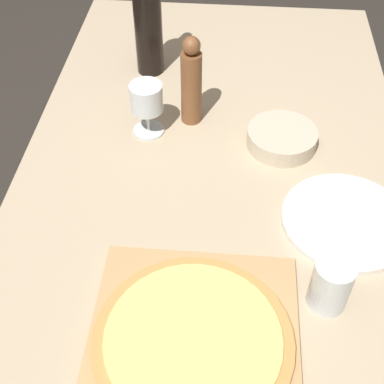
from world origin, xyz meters
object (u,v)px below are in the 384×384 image
object	(u,v)px
pizza	(193,341)
pepper_mill	(191,83)
wine_bottle	(148,21)
small_bowl	(282,138)
wine_glass	(147,100)

from	to	relation	value
pizza	pepper_mill	xyz separation A→B (m)	(-0.06, 0.61, 0.08)
pizza	pepper_mill	size ratio (longest dim) A/B	1.47
wine_bottle	small_bowl	distance (m)	0.46
pizza	wine_glass	distance (m)	0.58
pizza	wine_glass	xyz separation A→B (m)	(-0.15, 0.55, 0.06)
pizza	small_bowl	bearing A→B (deg)	73.19
wine_bottle	small_bowl	bearing A→B (deg)	-39.39
pizza	small_bowl	size ratio (longest dim) A/B	2.05
small_bowl	pizza	bearing A→B (deg)	-106.81
pepper_mill	pizza	bearing A→B (deg)	-84.79
small_bowl	pepper_mill	bearing A→B (deg)	160.31
wine_bottle	small_bowl	world-z (taller)	wine_bottle
wine_bottle	pepper_mill	xyz separation A→B (m)	(0.13, -0.20, -0.04)
pizza	wine_bottle	bearing A→B (deg)	102.73
wine_bottle	wine_glass	xyz separation A→B (m)	(0.03, -0.26, -0.05)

